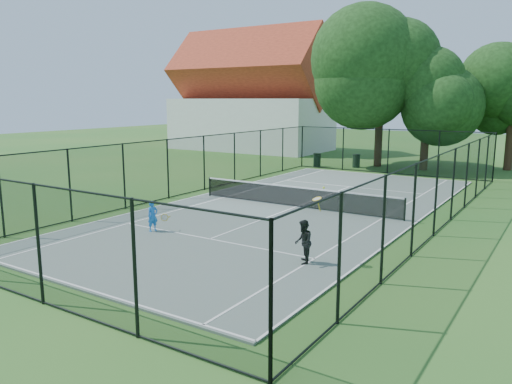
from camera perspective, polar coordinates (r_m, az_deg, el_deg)
The scene contains 11 objects.
ground at distance 23.03m, azimuth 4.56°, elevation -1.85°, with size 120.00×120.00×0.00m, color #255D1F.
tennis_court at distance 23.02m, azimuth 4.57°, elevation -1.78°, with size 11.00×24.00×0.06m, color slate.
tennis_net at distance 22.91m, azimuth 4.59°, elevation -0.44°, with size 10.08×0.08×0.95m.
fence at distance 22.75m, azimuth 4.62°, elevation 1.84°, with size 13.10×26.10×3.00m.
tree_near_left at distance 38.24m, azimuth 14.11°, elevation 12.25°, with size 7.82×7.82×10.20m.
tree_near_mid at distance 37.10m, azimuth 19.00°, elevation 9.90°, with size 6.06×6.06×7.93m.
building at distance 50.13m, azimuth -0.62°, elevation 10.53°, with size 15.30×8.15×11.87m.
trash_bin_left at distance 37.41m, azimuth 6.99°, elevation 3.67°, with size 0.58×0.58×1.00m.
trash_bin_right at distance 37.41m, azimuth 11.38°, elevation 3.52°, with size 0.58×0.58×0.97m.
player_blue at distance 19.04m, azimuth -11.70°, elevation -2.70°, with size 0.77×0.48×1.16m.
player_black at distance 15.06m, azimuth 5.44°, elevation -5.67°, with size 0.87×0.89×2.34m.
Camera 1 is at (10.61, -19.84, 4.92)m, focal length 35.00 mm.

